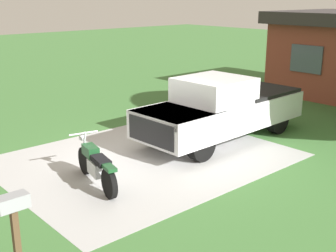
{
  "coord_description": "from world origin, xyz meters",
  "views": [
    {
      "loc": [
        8.58,
        -6.82,
        4.14
      ],
      "look_at": [
        0.42,
        0.41,
        0.9
      ],
      "focal_mm": 47.08,
      "sensor_mm": 36.0,
      "label": 1
    }
  ],
  "objects": [
    {
      "name": "driveway_pad",
      "position": [
        0.0,
        0.0,
        0.0
      ],
      "size": [
        5.69,
        7.18,
        0.01
      ],
      "primitive_type": "cube",
      "color": "#ADADAD",
      "rests_on": "ground"
    },
    {
      "name": "pickup_truck",
      "position": [
        0.21,
        2.78,
        0.95
      ],
      "size": [
        2.16,
        5.68,
        1.9
      ],
      "color": "black",
      "rests_on": "ground"
    },
    {
      "name": "ground_plane",
      "position": [
        0.0,
        0.0,
        0.0
      ],
      "size": [
        80.0,
        80.0,
        0.0
      ],
      "primitive_type": "plane",
      "color": "#3F6F36"
    },
    {
      "name": "motorcycle",
      "position": [
        0.58,
        -1.91,
        0.47
      ],
      "size": [
        2.19,
        0.82,
        1.09
      ],
      "color": "black",
      "rests_on": "ground"
    },
    {
      "name": "mailbox",
      "position": [
        2.51,
        -4.58,
        0.98
      ],
      "size": [
        0.26,
        0.48,
        1.26
      ],
      "color": "#4C3823",
      "rests_on": "ground"
    }
  ]
}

